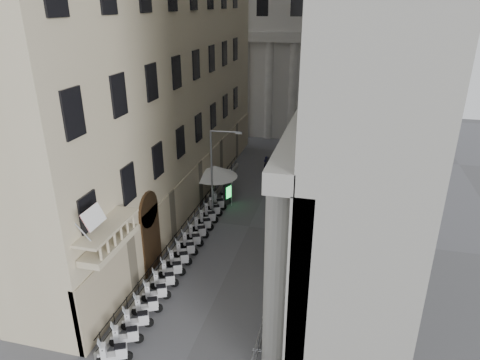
# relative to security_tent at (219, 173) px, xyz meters

# --- Properties ---
(far_building) EXTENTS (22.00, 10.00, 30.00)m
(far_building) POSITION_rel_security_tent_xyz_m (3.60, 24.97, 12.29)
(far_building) COLOR beige
(far_building) RESTS_ON ground
(iron_fence) EXTENTS (0.30, 28.00, 1.40)m
(iron_fence) POSITION_rel_security_tent_xyz_m (-0.70, -5.03, -2.71)
(iron_fence) COLOR black
(iron_fence) RESTS_ON ground
(blue_awning) EXTENTS (1.60, 3.00, 3.00)m
(blue_awning) POSITION_rel_security_tent_xyz_m (7.75, 2.97, -2.71)
(blue_awning) COLOR navy
(blue_awning) RESTS_ON ground
(flag) EXTENTS (1.00, 1.40, 8.20)m
(flag) POSITION_rel_security_tent_xyz_m (-0.40, -18.03, -2.71)
(flag) COLOR #9E0C11
(flag) RESTS_ON ground
(scooter_1) EXTENTS (1.50, 1.11, 1.50)m
(scooter_1) POSITION_rel_security_tent_xyz_m (0.26, -17.69, -2.71)
(scooter_1) COLOR silver
(scooter_1) RESTS_ON ground
(scooter_2) EXTENTS (1.50, 1.11, 1.50)m
(scooter_2) POSITION_rel_security_tent_xyz_m (0.26, -16.46, -2.71)
(scooter_2) COLOR silver
(scooter_2) RESTS_ON ground
(scooter_3) EXTENTS (1.50, 1.11, 1.50)m
(scooter_3) POSITION_rel_security_tent_xyz_m (0.26, -15.24, -2.71)
(scooter_3) COLOR silver
(scooter_3) RESTS_ON ground
(scooter_4) EXTENTS (1.50, 1.11, 1.50)m
(scooter_4) POSITION_rel_security_tent_xyz_m (0.26, -14.01, -2.71)
(scooter_4) COLOR silver
(scooter_4) RESTS_ON ground
(scooter_5) EXTENTS (1.50, 1.11, 1.50)m
(scooter_5) POSITION_rel_security_tent_xyz_m (0.26, -12.78, -2.71)
(scooter_5) COLOR silver
(scooter_5) RESTS_ON ground
(scooter_6) EXTENTS (1.50, 1.11, 1.50)m
(scooter_6) POSITION_rel_security_tent_xyz_m (0.26, -11.56, -2.71)
(scooter_6) COLOR silver
(scooter_6) RESTS_ON ground
(scooter_7) EXTENTS (1.50, 1.11, 1.50)m
(scooter_7) POSITION_rel_security_tent_xyz_m (0.26, -10.33, -2.71)
(scooter_7) COLOR silver
(scooter_7) RESTS_ON ground
(scooter_8) EXTENTS (1.50, 1.11, 1.50)m
(scooter_8) POSITION_rel_security_tent_xyz_m (0.26, -9.10, -2.71)
(scooter_8) COLOR silver
(scooter_8) RESTS_ON ground
(scooter_9) EXTENTS (1.50, 1.11, 1.50)m
(scooter_9) POSITION_rel_security_tent_xyz_m (0.26, -7.87, -2.71)
(scooter_9) COLOR silver
(scooter_9) RESTS_ON ground
(scooter_10) EXTENTS (1.50, 1.11, 1.50)m
(scooter_10) POSITION_rel_security_tent_xyz_m (0.26, -6.65, -2.71)
(scooter_10) COLOR silver
(scooter_10) RESTS_ON ground
(scooter_11) EXTENTS (1.50, 1.11, 1.50)m
(scooter_11) POSITION_rel_security_tent_xyz_m (0.26, -5.42, -2.71)
(scooter_11) COLOR silver
(scooter_11) RESTS_ON ground
(scooter_12) EXTENTS (1.50, 1.11, 1.50)m
(scooter_12) POSITION_rel_security_tent_xyz_m (0.26, -4.19, -2.71)
(scooter_12) COLOR silver
(scooter_12) RESTS_ON ground
(scooter_13) EXTENTS (1.50, 1.11, 1.50)m
(scooter_13) POSITION_rel_security_tent_xyz_m (0.26, -2.97, -2.71)
(scooter_13) COLOR silver
(scooter_13) RESTS_ON ground
(scooter_14) EXTENTS (1.50, 1.11, 1.50)m
(scooter_14) POSITION_rel_security_tent_xyz_m (0.26, -1.74, -2.71)
(scooter_14) COLOR silver
(scooter_14) RESTS_ON ground
(scooter_15) EXTENTS (1.50, 1.11, 1.50)m
(scooter_15) POSITION_rel_security_tent_xyz_m (0.26, -0.51, -2.71)
(scooter_15) COLOR silver
(scooter_15) RESTS_ON ground
(barrier_1) EXTENTS (0.60, 2.40, 1.10)m
(barrier_1) POSITION_rel_security_tent_xyz_m (6.97, -15.23, -2.71)
(barrier_1) COLOR #A7A9AE
(barrier_1) RESTS_ON ground
(barrier_2) EXTENTS (0.60, 2.40, 1.10)m
(barrier_2) POSITION_rel_security_tent_xyz_m (6.97, -12.73, -2.71)
(barrier_2) COLOR #A7A9AE
(barrier_2) RESTS_ON ground
(barrier_3) EXTENTS (0.60, 2.40, 1.10)m
(barrier_3) POSITION_rel_security_tent_xyz_m (6.97, -10.23, -2.71)
(barrier_3) COLOR #A7A9AE
(barrier_3) RESTS_ON ground
(barrier_4) EXTENTS (0.60, 2.40, 1.10)m
(barrier_4) POSITION_rel_security_tent_xyz_m (6.97, -7.73, -2.71)
(barrier_4) COLOR #A7A9AE
(barrier_4) RESTS_ON ground
(barrier_5) EXTENTS (0.60, 2.40, 1.10)m
(barrier_5) POSITION_rel_security_tent_xyz_m (6.97, -5.23, -2.71)
(barrier_5) COLOR #A7A9AE
(barrier_5) RESTS_ON ground
(security_tent) EXTENTS (4.00, 4.00, 3.25)m
(security_tent) POSITION_rel_security_tent_xyz_m (0.00, 0.00, 0.00)
(security_tent) COLOR silver
(security_tent) RESTS_ON ground
(street_lamp) EXTENTS (2.48, 0.36, 7.57)m
(street_lamp) POSITION_rel_security_tent_xyz_m (0.73, -3.39, 1.77)
(street_lamp) COLOR #999BA1
(street_lamp) RESTS_ON ground
(info_kiosk) EXTENTS (0.61, 0.93, 1.91)m
(info_kiosk) POSITION_rel_security_tent_xyz_m (0.84, -0.27, -1.75)
(info_kiosk) COLOR black
(info_kiosk) RESTS_ON ground
(pedestrian_a) EXTENTS (0.68, 0.54, 1.62)m
(pedestrian_a) POSITION_rel_security_tent_xyz_m (2.64, 8.36, -1.90)
(pedestrian_a) COLOR #0D0D34
(pedestrian_a) RESTS_ON ground
(pedestrian_b) EXTENTS (0.81, 0.65, 1.59)m
(pedestrian_b) POSITION_rel_security_tent_xyz_m (3.64, 6.56, -1.92)
(pedestrian_b) COLOR black
(pedestrian_b) RESTS_ON ground
(pedestrian_c) EXTENTS (0.87, 0.59, 1.74)m
(pedestrian_c) POSITION_rel_security_tent_xyz_m (2.89, 7.72, -1.84)
(pedestrian_c) COLOR black
(pedestrian_c) RESTS_ON ground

